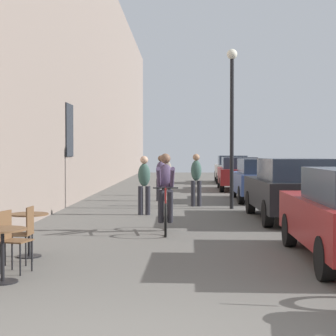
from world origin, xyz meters
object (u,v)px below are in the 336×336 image
(cafe_chair_mid_toward_wall, at_px, (24,231))
(street_lamp, at_px, (232,108))
(pedestrian_near, at_px, (144,182))
(parked_car_fifth, at_px, (232,169))
(cyclist_on_bicycle, at_px, (165,195))
(pedestrian_furthest, at_px, (167,173))
(cafe_chair_near_toward_street, at_px, (11,237))
(parked_car_fourth, at_px, (238,173))
(cafe_table_near, at_px, (3,243))
(parked_car_third, at_px, (260,179))
(pedestrian_far, at_px, (161,175))
(pedestrian_mid, at_px, (196,177))
(parked_car_second, at_px, (292,188))
(cafe_table_mid, at_px, (29,225))

(cafe_chair_mid_toward_wall, height_order, street_lamp, street_lamp)
(pedestrian_near, distance_m, parked_car_fifth, 17.09)
(cyclist_on_bicycle, distance_m, pedestrian_furthest, 10.38)
(cafe_chair_near_toward_street, distance_m, parked_car_fifth, 24.71)
(cafe_chair_mid_toward_wall, bearing_deg, parked_car_fourth, 73.57)
(cafe_chair_near_toward_street, bearing_deg, cafe_table_near, -83.19)
(parked_car_third, bearing_deg, cafe_table_near, -112.23)
(pedestrian_far, xyz_separation_m, pedestrian_furthest, (0.16, 2.56, -0.02))
(pedestrian_mid, relative_size, parked_car_fourth, 0.39)
(street_lamp, bearing_deg, parked_car_second, -66.58)
(pedestrian_furthest, bearing_deg, cyclist_on_bicycle, -88.76)
(cyclist_on_bicycle, relative_size, street_lamp, 0.36)
(cafe_chair_near_toward_street, distance_m, parked_car_third, 13.17)
(cafe_table_near, xyz_separation_m, parked_car_fifth, (5.26, 24.74, 0.29))
(pedestrian_far, bearing_deg, pedestrian_furthest, 86.44)
(cafe_table_near, distance_m, parked_car_third, 13.71)
(cyclist_on_bicycle, bearing_deg, parked_car_fifth, 80.83)
(pedestrian_near, bearing_deg, parked_car_fifth, 76.76)
(parked_car_second, height_order, parked_car_fourth, parked_car_second)
(pedestrian_near, distance_m, street_lamp, 3.81)
(street_lamp, bearing_deg, pedestrian_far, 130.09)
(cafe_chair_mid_toward_wall, height_order, parked_car_fourth, parked_car_fourth)
(pedestrian_mid, relative_size, street_lamp, 0.34)
(cyclist_on_bicycle, bearing_deg, pedestrian_furthest, 91.24)
(pedestrian_mid, bearing_deg, cafe_chair_near_toward_street, -106.28)
(pedestrian_mid, relative_size, pedestrian_furthest, 1.06)
(cafe_chair_near_toward_street, height_order, cafe_table_mid, cafe_chair_near_toward_street)
(pedestrian_far, height_order, parked_car_fifth, pedestrian_far)
(cafe_table_mid, height_order, parked_car_fourth, parked_car_fourth)
(cafe_table_mid, bearing_deg, pedestrian_near, 76.63)
(cafe_chair_near_toward_street, height_order, pedestrian_mid, pedestrian_mid)
(cafe_table_mid, height_order, parked_car_third, parked_car_third)
(pedestrian_far, xyz_separation_m, parked_car_fourth, (3.35, 5.85, -0.13))
(pedestrian_far, bearing_deg, cafe_table_mid, -99.48)
(cafe_table_mid, xyz_separation_m, cafe_chair_mid_toward_wall, (0.08, -0.59, -0.00))
(pedestrian_near, relative_size, pedestrian_far, 1.00)
(cafe_chair_near_toward_street, height_order, parked_car_fourth, parked_car_fourth)
(pedestrian_near, relative_size, parked_car_second, 0.37)
(cyclist_on_bicycle, height_order, pedestrian_furthest, cyclist_on_bicycle)
(cafe_chair_near_toward_street, distance_m, parked_car_fourth, 18.52)
(pedestrian_near, bearing_deg, parked_car_second, -16.87)
(cafe_chair_near_toward_street, distance_m, pedestrian_near, 7.63)
(parked_car_fourth, bearing_deg, pedestrian_mid, -105.38)
(cafe_table_near, xyz_separation_m, pedestrian_far, (1.65, 12.57, 0.40))
(cafe_chair_near_toward_street, bearing_deg, parked_car_fifth, 77.54)
(pedestrian_far, bearing_deg, pedestrian_near, -93.87)
(cafe_table_mid, bearing_deg, pedestrian_furthest, 81.64)
(cafe_table_mid, relative_size, pedestrian_furthest, 0.45)
(cafe_table_near, relative_size, parked_car_fifth, 0.16)
(pedestrian_near, height_order, parked_car_fifth, pedestrian_near)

